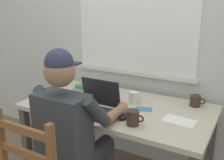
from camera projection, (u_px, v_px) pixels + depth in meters
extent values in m
cube|color=beige|center=(144.00, 28.00, 2.35)|extent=(6.00, 0.04, 2.60)
cube|color=silver|center=(134.00, 22.00, 2.36)|extent=(1.17, 0.01, 0.90)
cube|color=beige|center=(133.00, 72.00, 2.48)|extent=(1.23, 0.06, 0.04)
cube|color=#BCB29E|center=(118.00, 107.00, 2.12)|extent=(1.49, 0.81, 0.03)
cube|color=#4C4742|center=(27.00, 144.00, 2.25)|extent=(0.06, 0.06, 0.68)
cube|color=#4C4742|center=(77.00, 115.00, 2.84)|extent=(0.06, 0.06, 0.68)
cube|color=#4C4742|center=(210.00, 149.00, 2.18)|extent=(0.06, 0.06, 0.68)
cube|color=#33383D|center=(63.00, 132.00, 1.66)|extent=(0.34, 0.20, 0.50)
sphere|color=#936B4C|center=(60.00, 72.00, 1.55)|extent=(0.19, 0.19, 0.19)
sphere|color=#282D47|center=(59.00, 63.00, 1.54)|extent=(0.17, 0.17, 0.17)
cube|color=#282D47|center=(68.00, 63.00, 1.61)|extent=(0.13, 0.10, 0.01)
cylinder|color=#38383D|center=(73.00, 148.00, 1.94)|extent=(0.13, 0.40, 0.13)
cylinder|color=#38383D|center=(93.00, 155.00, 1.86)|extent=(0.13, 0.40, 0.13)
cylinder|color=#33383D|center=(48.00, 100.00, 1.79)|extent=(0.10, 0.25, 0.26)
cylinder|color=#936B4C|center=(69.00, 103.00, 2.01)|extent=(0.07, 0.28, 0.07)
sphere|color=#936B4C|center=(81.00, 98.00, 2.12)|extent=(0.08, 0.08, 0.08)
cylinder|color=#33383D|center=(97.00, 111.00, 1.60)|extent=(0.10, 0.25, 0.26)
cylinder|color=#936B4C|center=(115.00, 114.00, 1.82)|extent=(0.07, 0.28, 0.07)
sphere|color=#936B4C|center=(123.00, 107.00, 1.94)|extent=(0.08, 0.08, 0.08)
cube|color=brown|center=(2.00, 148.00, 1.50)|extent=(0.04, 0.04, 0.48)
cube|color=brown|center=(25.00, 154.00, 1.40)|extent=(0.36, 0.02, 0.04)
cube|color=brown|center=(23.00, 130.00, 1.36)|extent=(0.36, 0.02, 0.04)
cube|color=#232328|center=(91.00, 112.00, 1.95)|extent=(0.33, 0.23, 0.02)
cube|color=#38383D|center=(91.00, 111.00, 1.95)|extent=(0.29, 0.17, 0.00)
cube|color=#232328|center=(101.00, 92.00, 2.03)|extent=(0.33, 0.05, 0.22)
cube|color=#99A8B2|center=(101.00, 92.00, 2.03)|extent=(0.29, 0.04, 0.19)
ellipsoid|color=black|center=(124.00, 117.00, 1.85)|extent=(0.06, 0.10, 0.03)
cylinder|color=silver|center=(134.00, 98.00, 2.14)|extent=(0.08, 0.08, 0.09)
torus|color=silver|center=(139.00, 98.00, 2.12)|extent=(0.05, 0.01, 0.05)
cylinder|color=#38281E|center=(195.00, 101.00, 2.08)|extent=(0.08, 0.08, 0.09)
torus|color=#38281E|center=(202.00, 101.00, 2.05)|extent=(0.05, 0.01, 0.05)
cylinder|color=#38281E|center=(133.00, 118.00, 1.75)|extent=(0.08, 0.08, 0.10)
torus|color=#38281E|center=(140.00, 119.00, 1.72)|extent=(0.05, 0.01, 0.05)
cube|color=white|center=(86.00, 93.00, 2.34)|extent=(0.18, 0.15, 0.03)
cube|color=gray|center=(85.00, 89.00, 2.35)|extent=(0.18, 0.14, 0.03)
cube|color=#38844C|center=(86.00, 86.00, 2.33)|extent=(0.16, 0.11, 0.03)
cube|color=white|center=(83.00, 95.00, 2.33)|extent=(0.24, 0.21, 0.01)
cube|color=white|center=(179.00, 121.00, 1.82)|extent=(0.23, 0.16, 0.00)
cube|color=teal|center=(144.00, 109.00, 2.03)|extent=(0.15, 0.13, 0.00)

